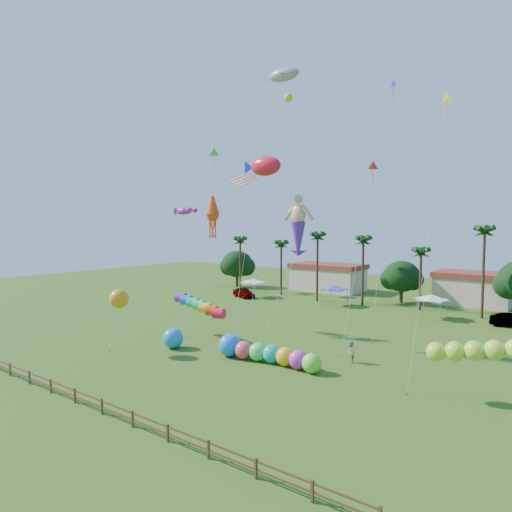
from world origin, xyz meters
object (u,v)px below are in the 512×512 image
Objects in this scene: spectator_b at (351,352)px; blue_ball at (173,338)px; car_a at (244,292)px; caterpillar_inflatable at (264,353)px; car_b at (512,321)px.

spectator_b is 0.96× the size of blue_ball.
car_a is 0.47× the size of caterpillar_inflatable.
spectator_b is 7.35m from caterpillar_inflatable.
car_b is 2.41× the size of blue_ball.
caterpillar_inflatable reaches higher than spectator_b.
blue_ball reaches higher than spectator_b.
blue_ball is at bearing -131.65° from car_a.
caterpillar_inflatable is at bearing -116.10° from car_a.
car_b is at bearing 58.16° from caterpillar_inflatable.
blue_ball is at bearing 134.25° from car_b.
blue_ball is (-15.54, -5.93, 0.04)m from spectator_b.
car_a is 38.00m from car_b.
blue_ball is at bearing -96.54° from spectator_b.
blue_ball is (13.38, -27.75, 0.16)m from car_a.
car_a is at bearing 127.59° from caterpillar_inflatable.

